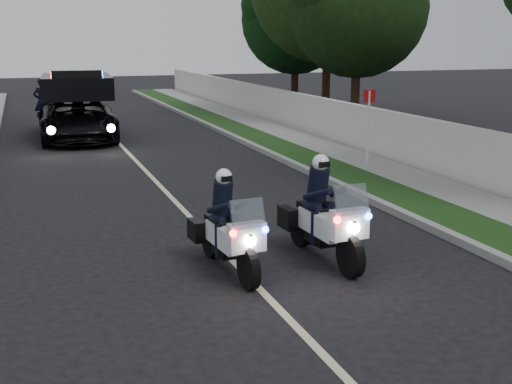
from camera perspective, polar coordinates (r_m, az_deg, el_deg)
curb_right at (r=17.33m, az=5.42°, el=1.43°), size 0.20×60.00×0.15m
grass_verge at (r=17.63m, az=7.48°, el=1.59°), size 1.20×60.00×0.16m
sidewalk_right at (r=18.25m, az=11.13°, el=1.85°), size 1.40×60.00×0.16m
property_wall at (r=18.66m, az=13.88°, el=4.05°), size 0.22×60.00×1.50m
lane_marking at (r=16.09m, az=-7.97°, el=0.19°), size 0.12×50.00×0.01m
police_moto_left at (r=10.47m, az=-2.43°, el=-6.87°), size 0.83×1.97×1.63m
police_moto_right at (r=11.03m, az=5.79°, el=-5.86°), size 0.84×2.11×1.76m
police_suv at (r=24.70m, az=-14.96°, el=4.39°), size 2.90×5.69×2.70m
bicycle at (r=27.66m, az=-17.82°, el=5.10°), size 0.66×1.60×0.82m
cyclist at (r=27.66m, az=-17.82°, el=5.10°), size 0.69×0.47×1.87m
sign_post at (r=18.94m, az=9.55°, el=2.09°), size 0.41×0.41×2.27m
tree_right_c at (r=27.59m, az=8.48°, el=5.57°), size 6.90×6.90×9.25m
tree_right_d at (r=29.96m, az=6.00°, el=6.23°), size 8.28×8.28×11.33m
tree_right_e at (r=32.75m, az=3.33°, el=6.87°), size 6.14×6.14×8.63m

